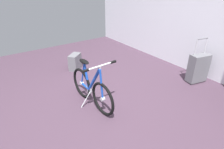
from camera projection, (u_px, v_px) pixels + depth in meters
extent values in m
plane|color=#473342|center=(99.00, 120.00, 2.61)|extent=(6.87, 6.87, 0.00)
torus|color=black|center=(103.00, 99.00, 2.64)|extent=(0.50, 0.07, 0.50)
cylinder|color=#B7B7BC|center=(103.00, 99.00, 2.64)|extent=(0.06, 0.05, 0.06)
torus|color=black|center=(82.00, 83.00, 3.03)|extent=(0.50, 0.07, 0.50)
cylinder|color=#B7B7BC|center=(82.00, 83.00, 3.03)|extent=(0.06, 0.05, 0.06)
cylinder|color=#1947B2|center=(85.00, 86.00, 2.96)|extent=(0.22, 0.05, 0.05)
cylinder|color=#1947B2|center=(94.00, 80.00, 2.68)|extent=(0.35, 0.06, 0.48)
cylinder|color=#1947B2|center=(87.00, 76.00, 2.83)|extent=(0.13, 0.04, 0.42)
cylinder|color=#1947B2|center=(85.00, 86.00, 2.96)|extent=(0.22, 0.04, 0.04)
cylinder|color=#1947B2|center=(101.00, 84.00, 2.55)|extent=(0.08, 0.03, 0.45)
cylinder|color=#1947B2|center=(83.00, 73.00, 2.90)|extent=(0.15, 0.03, 0.40)
ellipsoid|color=black|center=(84.00, 62.00, 2.76)|extent=(0.22, 0.10, 0.05)
cylinder|color=#B7B7BC|center=(100.00, 68.00, 2.45)|extent=(0.03, 0.03, 0.04)
cylinder|color=#B7B7BC|center=(100.00, 66.00, 2.44)|extent=(0.05, 0.44, 0.03)
cylinder|color=black|center=(85.00, 71.00, 2.32)|extent=(0.04, 0.09, 0.04)
cylinder|color=black|center=(113.00, 62.00, 2.57)|extent=(0.04, 0.09, 0.04)
cylinder|color=#B7B7BC|center=(89.00, 89.00, 2.89)|extent=(0.14, 0.02, 0.14)
cylinder|color=#B7B7BC|center=(86.00, 99.00, 2.87)|extent=(0.03, 0.19, 0.23)
cube|color=slate|center=(198.00, 68.00, 3.46)|extent=(0.26, 0.39, 0.52)
cylinder|color=#B7B7BC|center=(196.00, 47.00, 3.28)|extent=(0.02, 0.02, 0.28)
cylinder|color=#B7B7BC|center=(206.00, 46.00, 3.36)|extent=(0.02, 0.02, 0.28)
cylinder|color=slate|center=(203.00, 39.00, 3.26)|extent=(0.07, 0.23, 0.02)
cylinder|color=black|center=(192.00, 83.00, 3.50)|extent=(0.04, 0.03, 0.04)
cylinder|color=black|center=(202.00, 81.00, 3.58)|extent=(0.04, 0.03, 0.04)
cube|color=slate|center=(75.00, 62.00, 4.01)|extent=(0.33, 0.35, 0.33)
cube|color=gray|center=(71.00, 63.00, 4.06)|extent=(0.16, 0.19, 0.15)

